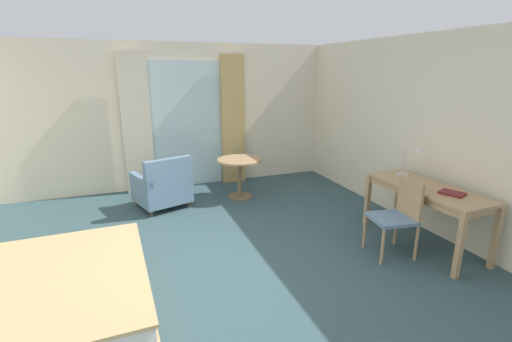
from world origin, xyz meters
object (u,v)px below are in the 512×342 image
(desk_lamp, at_px, (414,154))
(round_cafe_table, at_px, (240,169))
(bed, at_px, (8,311))
(writing_desk, at_px, (427,193))
(desk_chair, at_px, (399,213))
(armchair_by_window, at_px, (163,187))
(closed_book, at_px, (452,193))

(desk_lamp, distance_m, round_cafe_table, 2.77)
(bed, bearing_deg, round_cafe_table, 42.72)
(writing_desk, height_order, desk_chair, desk_chair)
(bed, relative_size, desk_chair, 2.34)
(armchair_by_window, bearing_deg, closed_book, -43.39)
(armchair_by_window, height_order, round_cafe_table, armchair_by_window)
(armchair_by_window, bearing_deg, writing_desk, -40.20)
(bed, distance_m, writing_desk, 4.47)
(bed, bearing_deg, armchair_by_window, 59.23)
(bed, height_order, armchair_by_window, bed)
(closed_book, height_order, armchair_by_window, armchair_by_window)
(round_cafe_table, bearing_deg, desk_lamp, -50.15)
(writing_desk, bearing_deg, closed_book, -84.21)
(writing_desk, bearing_deg, bed, -178.39)
(writing_desk, bearing_deg, desk_lamp, 72.27)
(desk_lamp, relative_size, closed_book, 1.87)
(desk_chair, bearing_deg, armchair_by_window, 133.83)
(round_cafe_table, bearing_deg, desk_chair, -66.27)
(desk_chair, height_order, closed_book, desk_chair)
(writing_desk, relative_size, closed_book, 6.15)
(desk_chair, height_order, round_cafe_table, desk_chair)
(bed, xyz_separation_m, round_cafe_table, (2.84, 2.62, 0.25))
(desk_chair, xyz_separation_m, closed_book, (0.51, -0.25, 0.26))
(writing_desk, bearing_deg, round_cafe_table, 122.78)
(writing_desk, xyz_separation_m, round_cafe_table, (-1.61, 2.50, -0.17))
(closed_book, relative_size, armchair_by_window, 0.27)
(writing_desk, xyz_separation_m, closed_book, (0.03, -0.32, 0.10))
(desk_lamp, bearing_deg, round_cafe_table, 129.85)
(desk_chair, xyz_separation_m, round_cafe_table, (-1.13, 2.57, -0.01))
(desk_lamp, xyz_separation_m, round_cafe_table, (-1.74, 2.08, -0.56))
(desk_chair, bearing_deg, writing_desk, 8.96)
(desk_lamp, bearing_deg, closed_book, -97.67)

